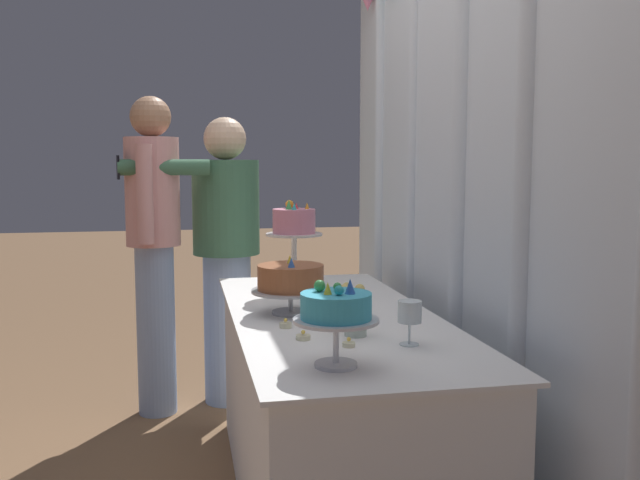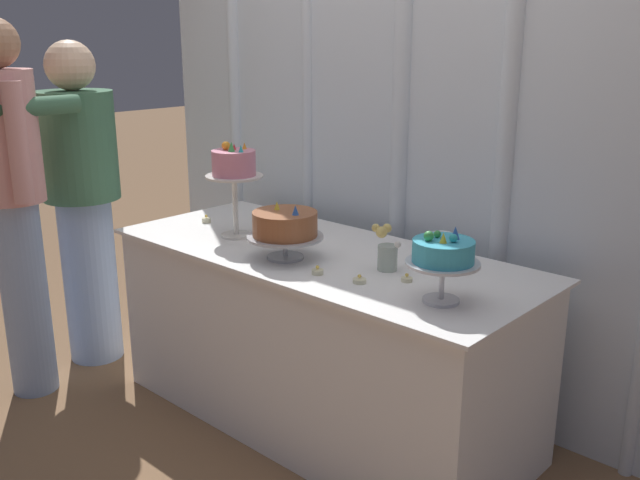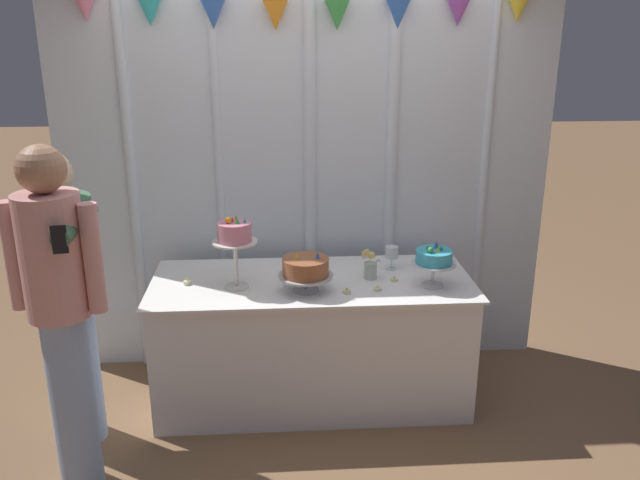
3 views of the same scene
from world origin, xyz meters
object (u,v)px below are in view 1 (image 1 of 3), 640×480
at_px(guest_girl_blue_dress, 226,250).
at_px(flower_vase, 355,313).
at_px(cake_display_leftmost, 294,227).
at_px(wine_glass, 410,313).
at_px(cake_display_rightmost, 336,310).
at_px(guest_man_pink_jacket, 154,238).
at_px(tealight_far_right, 349,344).
at_px(tealight_far_left, 297,281).
at_px(tealight_near_left, 286,325).
at_px(cake_display_center, 291,280).
at_px(cake_table, 333,410).
at_px(tealight_near_right, 303,337).

bearing_deg(guest_girl_blue_dress, flower_vase, 11.43).
height_order(cake_display_leftmost, wine_glass, cake_display_leftmost).
relative_size(cake_display_rightmost, guest_man_pink_jacket, 0.15).
xyz_separation_m(tealight_far_right, guest_girl_blue_dress, (-1.80, -0.28, 0.09)).
bearing_deg(wine_glass, tealight_far_left, -172.21).
distance_m(cake_display_rightmost, guest_man_pink_jacket, 1.99).
height_order(cake_display_rightmost, tealight_far_left, cake_display_rightmost).
bearing_deg(tealight_near_left, tealight_far_left, 167.95).
bearing_deg(flower_vase, cake_display_rightmost, -22.54).
bearing_deg(guest_girl_blue_dress, wine_glass, 14.84).
bearing_deg(tealight_far_right, wine_glass, 85.10).
bearing_deg(cake_display_rightmost, flower_vase, 157.46).
height_order(guest_girl_blue_dress, guest_man_pink_jacket, guest_man_pink_jacket).
height_order(tealight_near_left, guest_man_pink_jacket, guest_man_pink_jacket).
bearing_deg(guest_girl_blue_dress, guest_man_pink_jacket, -73.85).
relative_size(wine_glass, tealight_far_left, 3.42).
bearing_deg(cake_display_center, tealight_near_left, -13.47).
distance_m(cake_display_leftmost, tealight_near_left, 0.70).
height_order(cake_display_center, guest_man_pink_jacket, guest_man_pink_jacket).
relative_size(cake_table, cake_display_rightmost, 7.21).
xyz_separation_m(cake_display_center, cake_display_rightmost, (0.73, 0.02, 0.03)).
bearing_deg(cake_table, flower_vase, -0.12).
distance_m(flower_vase, tealight_far_right, 0.16).
distance_m(guest_girl_blue_dress, guest_man_pink_jacket, 0.42).
distance_m(cake_display_rightmost, tealight_far_left, 1.43).
bearing_deg(cake_display_center, guest_girl_blue_dress, -172.22).
relative_size(cake_table, guest_man_pink_jacket, 1.09).
relative_size(cake_display_center, tealight_near_right, 6.21).
height_order(cake_display_rightmost, wine_glass, cake_display_rightmost).
xyz_separation_m(tealight_far_right, guest_man_pink_jacket, (-1.69, -0.68, 0.18)).
bearing_deg(tealight_near_left, wine_glass, 49.04).
height_order(cake_display_center, flower_vase, cake_display_center).
bearing_deg(cake_display_rightmost, tealight_near_right, -172.97).
height_order(cake_display_rightmost, guest_girl_blue_dress, guest_girl_blue_dress).
xyz_separation_m(cake_display_leftmost, guest_man_pink_jacket, (-0.77, -0.65, -0.12)).
distance_m(cake_display_leftmost, tealight_far_right, 0.97).
xyz_separation_m(cake_display_leftmost, cake_display_rightmost, (1.12, -0.06, -0.14)).
relative_size(tealight_far_left, guest_man_pink_jacket, 0.02).
bearing_deg(cake_display_rightmost, cake_table, 168.18).
distance_m(cake_display_center, flower_vase, 0.42).
bearing_deg(tealight_near_left, cake_table, 130.19).
height_order(cake_table, wine_glass, wine_glass).
relative_size(tealight_near_left, tealight_near_right, 0.90).
bearing_deg(tealight_near_left, tealight_near_right, 10.62).
distance_m(cake_display_center, tealight_near_left, 0.27).
relative_size(guest_girl_blue_dress, guest_man_pink_jacket, 0.94).
height_order(cake_table, cake_display_leftmost, cake_display_leftmost).
height_order(wine_glass, flower_vase, flower_vase).
bearing_deg(tealight_far_right, flower_vase, 158.68).
height_order(flower_vase, tealight_near_right, flower_vase).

